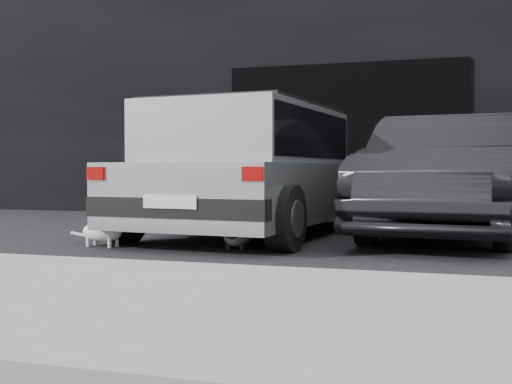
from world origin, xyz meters
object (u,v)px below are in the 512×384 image
(cat_white, at_px, (105,231))
(second_car, at_px, (447,175))
(silver_hatchback, at_px, (253,165))
(cat_siamese, at_px, (237,235))

(cat_white, bearing_deg, second_car, 130.62)
(silver_hatchback, bearing_deg, cat_white, -118.75)
(cat_siamese, height_order, cat_white, cat_white)
(cat_siamese, bearing_deg, silver_hatchback, -86.24)
(second_car, distance_m, cat_white, 4.05)
(cat_siamese, bearing_deg, second_car, -144.80)
(cat_white, bearing_deg, cat_siamese, 110.92)
(silver_hatchback, height_order, cat_white, silver_hatchback)
(cat_siamese, xyz_separation_m, cat_white, (-1.36, -0.30, 0.03))
(silver_hatchback, xyz_separation_m, cat_white, (-1.11, -1.65, -0.70))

